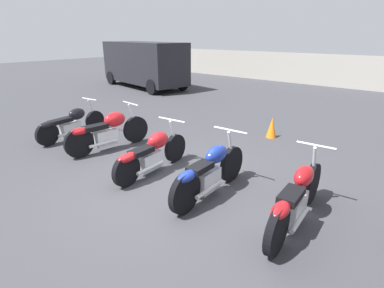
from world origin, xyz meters
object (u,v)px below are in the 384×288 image
Objects in this scene: traffic_cone_near at (272,127)px; motorcycle_slot_3 at (210,172)px; motorcycle_slot_0 at (71,124)px; motorcycle_slot_1 at (108,131)px; motorcycle_slot_2 at (152,153)px; parked_van at (144,63)px; motorcycle_slot_4 at (297,199)px.

motorcycle_slot_3 is at bearing -79.53° from traffic_cone_near.
motorcycle_slot_1 is at bearing -1.11° from motorcycle_slot_0.
traffic_cone_near is (3.96, 3.55, -0.13)m from motorcycle_slot_0.
motorcycle_slot_1 is 1.07× the size of motorcycle_slot_2.
motorcycle_slot_0 is at bearing 176.59° from motorcycle_slot_3.
motorcycle_slot_1 is 9.16m from parked_van.
motorcycle_slot_2 is at bearing -8.07° from motorcycle_slot_0.
motorcycle_slot_1 reaches higher than motorcycle_slot_2.
motorcycle_slot_3 is (4.62, 0.01, 0.04)m from motorcycle_slot_0.
traffic_cone_near is at bearing 72.61° from motorcycle_slot_2.
parked_van is at bearing 134.66° from motorcycle_slot_2.
motorcycle_slot_1 is 0.98× the size of motorcycle_slot_4.
parked_van is (-4.90, 6.71, 0.85)m from motorcycle_slot_0.
motorcycle_slot_0 is at bearing 176.01° from motorcycle_slot_4.
parked_van reaches higher than motorcycle_slot_0.
motorcycle_slot_4 reaches higher than traffic_cone_near.
motorcycle_slot_0 is 3.21m from motorcycle_slot_2.
motorcycle_slot_4 reaches higher than motorcycle_slot_2.
traffic_cone_near is (0.75, 3.58, -0.15)m from motorcycle_slot_2.
motorcycle_slot_1 is 4.61m from motorcycle_slot_4.
motorcycle_slot_3 is at bearing -7.45° from motorcycle_slot_0.
motorcycle_slot_4 is (1.45, 0.13, -0.01)m from motorcycle_slot_3.
motorcycle_slot_4 is (6.06, 0.14, 0.03)m from motorcycle_slot_0.
motorcycle_slot_1 reaches higher than motorcycle_slot_4.
motorcycle_slot_1 is at bearing -127.42° from parked_van.
motorcycle_slot_2 is 0.91× the size of motorcycle_slot_4.
motorcycle_slot_0 is 5.32m from traffic_cone_near.
motorcycle_slot_1 is 4.22m from traffic_cone_near.
motorcycle_slot_0 reaches higher than traffic_cone_near.
motorcycle_slot_0 is 4.62m from motorcycle_slot_3.
motorcycle_slot_4 is at bearing 4.90° from motorcycle_slot_1.
motorcycle_slot_4 is at bearing -6.23° from motorcycle_slot_0.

